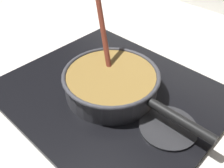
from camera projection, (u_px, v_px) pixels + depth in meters
ground at (87, 118)px, 0.66m from camera, size 2.40×1.60×0.04m
hob_plate at (112, 94)px, 0.70m from camera, size 0.56×0.48×0.01m
burner_ring at (112, 91)px, 0.69m from camera, size 0.19×0.19×0.01m
spare_burner at (168, 127)px, 0.59m from camera, size 0.13×0.13×0.01m
cooking_pan at (113, 82)px, 0.67m from camera, size 0.46×0.25×0.29m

